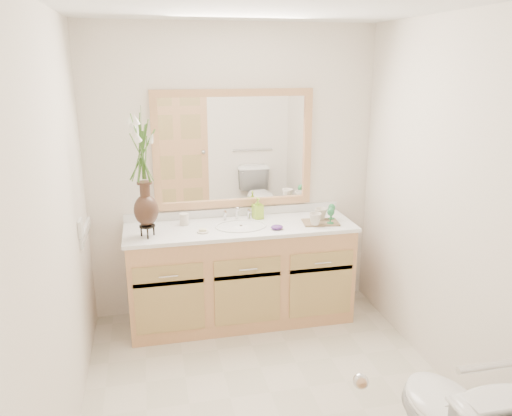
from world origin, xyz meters
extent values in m
plane|color=beige|center=(0.00, 0.00, 0.00)|extent=(2.60, 2.60, 0.00)
cube|color=white|center=(0.00, 0.00, 2.40)|extent=(2.40, 2.60, 0.02)
cube|color=white|center=(0.00, 1.30, 1.20)|extent=(2.40, 0.02, 2.40)
cube|color=white|center=(0.00, -1.30, 1.20)|extent=(2.40, 0.02, 2.40)
cube|color=white|center=(-1.20, 0.00, 1.20)|extent=(0.02, 2.60, 2.40)
cube|color=white|center=(1.20, 0.00, 1.20)|extent=(0.02, 2.60, 2.40)
cube|color=tan|center=(0.00, 1.01, 0.40)|extent=(1.80, 0.55, 0.80)
cube|color=white|center=(0.00, 1.01, 0.82)|extent=(1.84, 0.57, 0.03)
ellipsoid|color=white|center=(0.00, 0.99, 0.78)|extent=(0.38, 0.30, 0.12)
cylinder|color=silver|center=(0.00, 1.17, 0.89)|extent=(0.02, 0.02, 0.11)
cylinder|color=silver|center=(-0.10, 1.17, 0.87)|extent=(0.02, 0.02, 0.08)
cylinder|color=silver|center=(0.10, 1.17, 0.87)|extent=(0.02, 0.02, 0.08)
cube|color=white|center=(0.00, 1.28, 1.41)|extent=(1.20, 0.01, 0.85)
cube|color=tan|center=(0.00, 1.28, 1.86)|extent=(1.32, 0.04, 0.06)
cube|color=tan|center=(0.00, 1.28, 0.95)|extent=(1.32, 0.04, 0.06)
cube|color=tan|center=(-0.63, 1.28, 1.41)|extent=(0.06, 0.04, 0.85)
cube|color=tan|center=(0.63, 1.28, 1.41)|extent=(0.06, 0.04, 0.85)
cube|color=white|center=(-1.19, 0.76, 0.98)|extent=(0.02, 0.12, 0.12)
cube|color=tan|center=(-0.30, -1.29, 1.00)|extent=(0.80, 0.03, 2.00)
cylinder|color=black|center=(-0.73, 0.91, 0.92)|extent=(0.12, 0.12, 0.01)
ellipsoid|color=#301D15|center=(-0.73, 0.91, 1.04)|extent=(0.18, 0.18, 0.23)
cylinder|color=#301D15|center=(-0.73, 0.91, 1.19)|extent=(0.07, 0.07, 0.11)
cylinder|color=#4C7A33|center=(-0.73, 0.91, 1.47)|extent=(0.06, 0.06, 0.43)
cylinder|color=beige|center=(-0.44, 1.13, 0.88)|extent=(0.07, 0.07, 0.09)
cylinder|color=beige|center=(-0.31, 0.92, 0.84)|extent=(0.09, 0.09, 0.01)
cube|color=beige|center=(-0.31, 0.92, 0.85)|extent=(0.06, 0.05, 0.02)
imported|color=#94C62E|center=(0.18, 1.17, 0.91)|extent=(0.08, 0.09, 0.16)
ellipsoid|color=#4F2673|center=(0.26, 0.86, 0.85)|extent=(0.12, 0.11, 0.03)
cube|color=brown|center=(0.65, 0.94, 0.84)|extent=(0.31, 0.22, 0.01)
imported|color=beige|center=(0.58, 0.88, 0.89)|extent=(0.13, 0.13, 0.10)
imported|color=beige|center=(0.67, 0.99, 0.90)|extent=(0.14, 0.13, 0.10)
cylinder|color=#267440|center=(0.71, 0.88, 0.85)|extent=(0.06, 0.06, 0.01)
cylinder|color=#267440|center=(0.71, 0.88, 0.89)|extent=(0.01, 0.01, 0.08)
ellipsoid|color=#267440|center=(0.71, 0.88, 0.94)|extent=(0.06, 0.06, 0.07)
cylinder|color=#267440|center=(0.76, 0.99, 0.85)|extent=(0.05, 0.05, 0.01)
cylinder|color=#267440|center=(0.76, 0.99, 0.89)|extent=(0.01, 0.01, 0.08)
ellipsoid|color=#267440|center=(0.76, 0.99, 0.94)|extent=(0.06, 0.06, 0.07)
camera|label=1|loc=(-0.70, -2.73, 2.10)|focal=35.00mm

